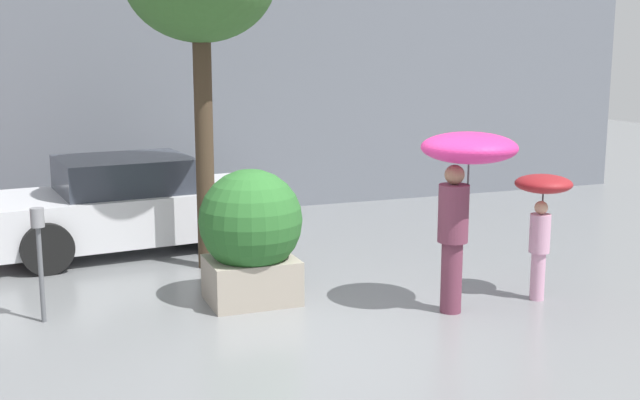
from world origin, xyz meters
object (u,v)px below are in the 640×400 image
at_px(person_child, 542,204).
at_px(parked_car_near, 125,206).
at_px(planter_box, 251,233).
at_px(parking_meter, 39,240).
at_px(person_adult, 465,170).

bearing_deg(person_child, parked_car_near, 88.68).
distance_m(planter_box, parking_meter, 2.25).
bearing_deg(planter_box, person_child, -18.62).
height_order(planter_box, parked_car_near, planter_box).
relative_size(parked_car_near, parking_meter, 3.37).
bearing_deg(parked_car_near, person_adult, -150.35).
height_order(planter_box, person_child, planter_box).
bearing_deg(parked_car_near, planter_box, -168.05).
relative_size(person_adult, parking_meter, 1.61).
xyz_separation_m(person_child, parked_car_near, (-4.10, 4.08, -0.48)).
xyz_separation_m(person_child, parking_meter, (-5.36, 1.17, -0.22)).
relative_size(planter_box, person_child, 1.06).
relative_size(person_child, parking_meter, 1.17).
bearing_deg(parking_meter, planter_box, -3.02).
xyz_separation_m(parked_car_near, parking_meter, (-1.26, -2.92, 0.26)).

